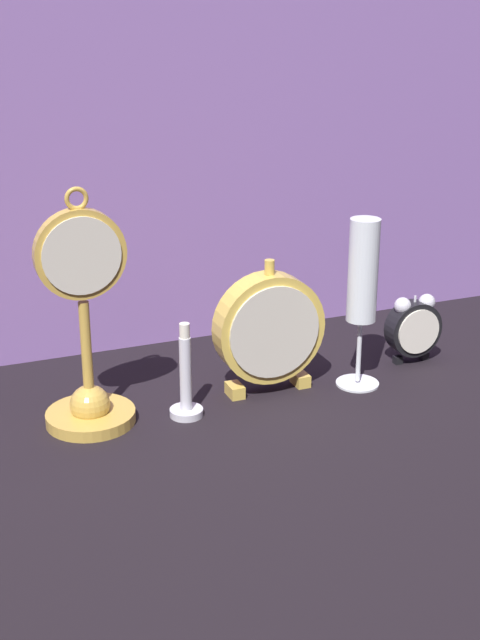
# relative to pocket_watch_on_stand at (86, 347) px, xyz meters

# --- Properties ---
(ground_plane) EXTENTS (4.00, 4.00, 0.00)m
(ground_plane) POSITION_rel_pocket_watch_on_stand_xyz_m (0.21, -0.08, -0.11)
(ground_plane) COLOR black
(fabric_backdrop_drape) EXTENTS (1.58, 0.01, 0.72)m
(fabric_backdrop_drape) POSITION_rel_pocket_watch_on_stand_xyz_m (0.21, 0.24, 0.25)
(fabric_backdrop_drape) COLOR #8460A8
(fabric_backdrop_drape) RESTS_ON ground_plane
(pocket_watch_on_stand) EXTENTS (0.12, 0.12, 0.32)m
(pocket_watch_on_stand) POSITION_rel_pocket_watch_on_stand_xyz_m (0.00, 0.00, 0.00)
(pocket_watch_on_stand) COLOR gold
(pocket_watch_on_stand) RESTS_ON ground_plane
(alarm_clock_twin_bell) EXTENTS (0.09, 0.03, 0.11)m
(alarm_clock_twin_bell) POSITION_rel_pocket_watch_on_stand_xyz_m (0.51, 0.02, -0.05)
(alarm_clock_twin_bell) COLOR black
(alarm_clock_twin_bell) RESTS_ON ground_plane
(mantel_clock_silver) EXTENTS (0.16, 0.04, 0.20)m
(mantel_clock_silver) POSITION_rel_pocket_watch_on_stand_xyz_m (0.26, 0.00, -0.01)
(mantel_clock_silver) COLOR gold
(mantel_clock_silver) RESTS_ON ground_plane
(champagne_flute) EXTENTS (0.06, 0.06, 0.25)m
(champagne_flute) POSITION_rel_pocket_watch_on_stand_xyz_m (0.39, -0.03, 0.05)
(champagne_flute) COLOR silver
(champagne_flute) RESTS_ON ground_plane
(brass_candlestick) EXTENTS (0.05, 0.05, 0.13)m
(brass_candlestick) POSITION_rel_pocket_watch_on_stand_xyz_m (0.13, -0.03, -0.07)
(brass_candlestick) COLOR silver
(brass_candlestick) RESTS_ON ground_plane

